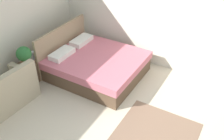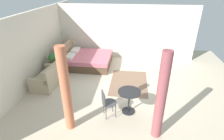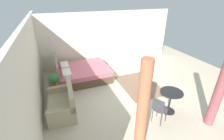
% 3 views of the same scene
% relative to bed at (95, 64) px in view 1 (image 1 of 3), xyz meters
% --- Properties ---
extents(wall_right, '(0.12, 6.74, 2.63)m').
position_rel_bed_xyz_m(wall_right, '(1.23, -1.71, 1.03)').
color(wall_right, silver).
rests_on(wall_right, ground).
extents(bed, '(1.83, 2.12, 1.05)m').
position_rel_bed_xyz_m(bed, '(0.00, 0.00, 0.00)').
color(bed, brown).
rests_on(bed, ground).
extents(couch, '(1.39, 0.84, 0.89)m').
position_rel_bed_xyz_m(couch, '(-1.92, 0.99, 0.01)').
color(couch, tan).
rests_on(couch, ground).
extents(nightstand, '(0.53, 0.38, 0.53)m').
position_rel_bed_xyz_m(nightstand, '(-0.96, 1.15, -0.02)').
color(nightstand, brown).
rests_on(nightstand, ground).
extents(potted_plant, '(0.34, 0.34, 0.42)m').
position_rel_bed_xyz_m(potted_plant, '(-1.06, 1.15, 0.48)').
color(potted_plant, '#935B3D').
rests_on(potted_plant, nightstand).
extents(vase, '(0.10, 0.10, 0.19)m').
position_rel_bed_xyz_m(vase, '(-0.84, 1.15, 0.34)').
color(vase, silver).
rests_on(vase, nightstand).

